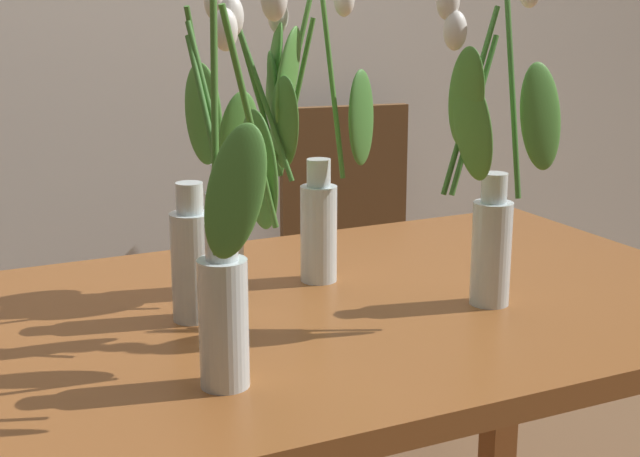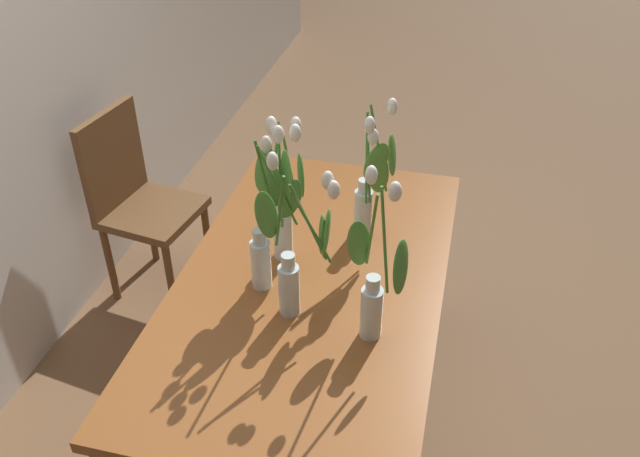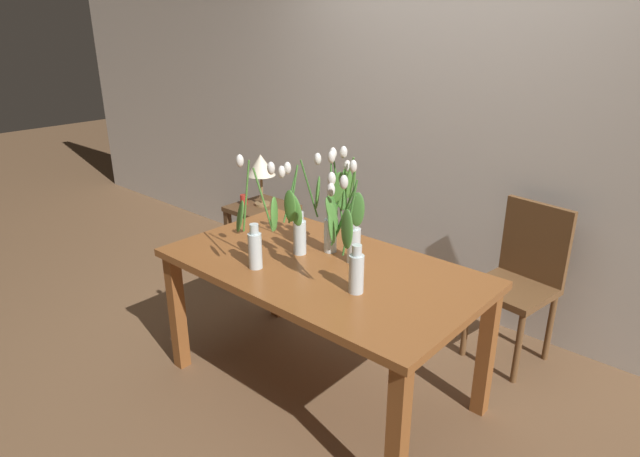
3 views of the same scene
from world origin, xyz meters
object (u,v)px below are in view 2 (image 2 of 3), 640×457
tulip_vase_3 (284,210)px  dining_chair (137,196)px  tulip_vase_0 (370,188)px  dining_table (311,299)px  tulip_vase_2 (296,259)px  tulip_vase_4 (374,289)px  tulip_vase_1 (266,232)px

tulip_vase_3 → dining_chair: bearing=58.0°
tulip_vase_3 → tulip_vase_0: bearing=-52.6°
tulip_vase_3 → dining_chair: (0.56, 0.90, -0.43)m
tulip_vase_0 → dining_table: bearing=152.6°
tulip_vase_2 → tulip_vase_0: bearing=-19.3°
tulip_vase_4 → dining_chair: 1.57m
tulip_vase_1 → tulip_vase_4: 0.42m
tulip_vase_2 → tulip_vase_3: tulip_vase_3 is taller
tulip_vase_1 → tulip_vase_4: tulip_vase_1 is taller
tulip_vase_4 → dining_chair: tulip_vase_4 is taller
tulip_vase_3 → tulip_vase_4: size_ratio=1.00×
dining_table → tulip_vase_1: (-0.04, 0.14, 0.30)m
tulip_vase_2 → tulip_vase_3: 0.26m
tulip_vase_0 → tulip_vase_1: 0.43m
dining_table → tulip_vase_4: size_ratio=2.78×
tulip_vase_0 → tulip_vase_1: tulip_vase_1 is taller
tulip_vase_0 → tulip_vase_3: (-0.20, 0.26, -0.00)m
tulip_vase_1 → tulip_vase_2: (-0.11, -0.13, -0.00)m
dining_table → dining_chair: size_ratio=1.72×
dining_table → tulip_vase_0: 0.44m
dining_chair → tulip_vase_1: bearing=-128.2°
tulip_vase_1 → tulip_vase_3: 0.13m
tulip_vase_1 → tulip_vase_4: (-0.17, -0.39, -0.03)m
tulip_vase_3 → tulip_vase_1: bearing=168.6°
dining_table → dining_chair: dining_chair is taller
tulip_vase_1 → tulip_vase_3: size_ratio=1.01×
tulip_vase_3 → tulip_vase_4: (-0.29, -0.36, -0.03)m
tulip_vase_2 → dining_chair: (0.80, 1.00, -0.42)m
tulip_vase_4 → tulip_vase_1: bearing=66.7°
tulip_vase_4 → tulip_vase_2: bearing=78.3°
dining_table → tulip_vase_4: (-0.21, -0.25, 0.27)m
dining_table → tulip_vase_3: size_ratio=2.77×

